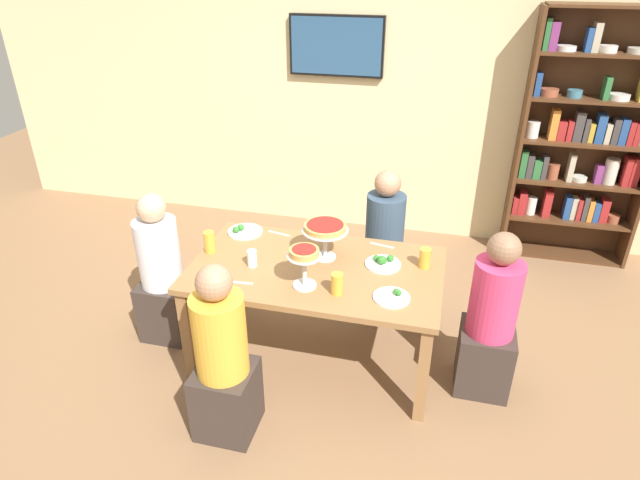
{
  "coord_description": "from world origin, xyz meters",
  "views": [
    {
      "loc": [
        0.76,
        -2.95,
        2.59
      ],
      "look_at": [
        0.0,
        0.1,
        0.89
      ],
      "focal_mm": 30.35,
      "sensor_mm": 36.0,
      "label": 1
    }
  ],
  "objects_px": {
    "diner_far_right": "(384,249)",
    "diner_near_left": "(223,365)",
    "salad_plate_far_diner": "(392,297)",
    "cutlery_fork_near": "(208,278)",
    "personal_pizza_stand": "(304,258)",
    "cutlery_knife_near": "(382,245)",
    "salad_plate_near_diner": "(383,262)",
    "deep_dish_pizza_stand": "(325,230)",
    "cutlery_knife_far": "(239,282)",
    "dining_table": "(316,278)",
    "cutlery_fork_far": "(279,234)",
    "diner_head_east": "(490,326)",
    "diner_head_west": "(163,278)",
    "television": "(336,46)",
    "water_glass_clear_near": "(252,258)",
    "beer_glass_amber_short": "(425,258)",
    "bookshelf": "(584,142)",
    "beer_glass_amber_spare": "(210,242)",
    "salad_plate_spare": "(244,231)",
    "beer_glass_amber_tall": "(337,284)"
  },
  "relations": [
    {
      "from": "deep_dish_pizza_stand",
      "to": "salad_plate_far_diner",
      "type": "height_order",
      "value": "deep_dish_pizza_stand"
    },
    {
      "from": "television",
      "to": "salad_plate_near_diner",
      "type": "height_order",
      "value": "television"
    },
    {
      "from": "salad_plate_far_diner",
      "to": "cutlery_fork_far",
      "type": "height_order",
      "value": "salad_plate_far_diner"
    },
    {
      "from": "television",
      "to": "salad_plate_far_diner",
      "type": "height_order",
      "value": "television"
    },
    {
      "from": "bookshelf",
      "to": "cutlery_fork_near",
      "type": "height_order",
      "value": "bookshelf"
    },
    {
      "from": "bookshelf",
      "to": "beer_glass_amber_tall",
      "type": "relative_size",
      "value": 16.01
    },
    {
      "from": "dining_table",
      "to": "cutlery_fork_far",
      "type": "height_order",
      "value": "cutlery_fork_far"
    },
    {
      "from": "diner_head_east",
      "to": "cutlery_fork_far",
      "type": "height_order",
      "value": "diner_head_east"
    },
    {
      "from": "cutlery_knife_near",
      "to": "cutlery_knife_far",
      "type": "relative_size",
      "value": 1.0
    },
    {
      "from": "personal_pizza_stand",
      "to": "cutlery_knife_far",
      "type": "xyz_separation_m",
      "value": [
        -0.41,
        -0.07,
        -0.2
      ]
    },
    {
      "from": "beer_glass_amber_short",
      "to": "cutlery_fork_far",
      "type": "height_order",
      "value": "beer_glass_amber_short"
    },
    {
      "from": "salad_plate_far_diner",
      "to": "cutlery_fork_near",
      "type": "relative_size",
      "value": 1.25
    },
    {
      "from": "salad_plate_far_diner",
      "to": "water_glass_clear_near",
      "type": "xyz_separation_m",
      "value": [
        -0.95,
        0.15,
        0.05
      ]
    },
    {
      "from": "personal_pizza_stand",
      "to": "cutlery_knife_far",
      "type": "height_order",
      "value": "personal_pizza_stand"
    },
    {
      "from": "deep_dish_pizza_stand",
      "to": "salad_plate_near_diner",
      "type": "bearing_deg",
      "value": -0.53
    },
    {
      "from": "personal_pizza_stand",
      "to": "salad_plate_near_diner",
      "type": "relative_size",
      "value": 1.11
    },
    {
      "from": "salad_plate_spare",
      "to": "cutlery_knife_near",
      "type": "distance_m",
      "value": 1.02
    },
    {
      "from": "diner_near_left",
      "to": "diner_head_west",
      "type": "relative_size",
      "value": 1.0
    },
    {
      "from": "bookshelf",
      "to": "beer_glass_amber_tall",
      "type": "height_order",
      "value": "bookshelf"
    },
    {
      "from": "diner_far_right",
      "to": "diner_near_left",
      "type": "relative_size",
      "value": 1.0
    },
    {
      "from": "personal_pizza_stand",
      "to": "diner_near_left",
      "type": "bearing_deg",
      "value": -122.15
    },
    {
      "from": "cutlery_fork_near",
      "to": "cutlery_knife_far",
      "type": "bearing_deg",
      "value": 20.07
    },
    {
      "from": "diner_far_right",
      "to": "salad_plate_spare",
      "type": "relative_size",
      "value": 4.49
    },
    {
      "from": "dining_table",
      "to": "cutlery_fork_far",
      "type": "distance_m",
      "value": 0.55
    },
    {
      "from": "diner_far_right",
      "to": "cutlery_fork_near",
      "type": "distance_m",
      "value": 1.49
    },
    {
      "from": "diner_near_left",
      "to": "cutlery_knife_far",
      "type": "height_order",
      "value": "diner_near_left"
    },
    {
      "from": "television",
      "to": "diner_far_right",
      "type": "height_order",
      "value": "television"
    },
    {
      "from": "diner_near_left",
      "to": "diner_head_west",
      "type": "distance_m",
      "value": 1.09
    },
    {
      "from": "diner_head_west",
      "to": "cutlery_fork_near",
      "type": "height_order",
      "value": "diner_head_west"
    },
    {
      "from": "dining_table",
      "to": "bookshelf",
      "type": "xyz_separation_m",
      "value": [
        1.89,
        2.01,
        0.45
      ]
    },
    {
      "from": "dining_table",
      "to": "cutlery_knife_near",
      "type": "xyz_separation_m",
      "value": [
        0.38,
        0.39,
        0.09
      ]
    },
    {
      "from": "diner_head_east",
      "to": "diner_head_west",
      "type": "relative_size",
      "value": 1.0
    },
    {
      "from": "deep_dish_pizza_stand",
      "to": "beer_glass_amber_spare",
      "type": "bearing_deg",
      "value": -171.68
    },
    {
      "from": "diner_head_east",
      "to": "water_glass_clear_near",
      "type": "height_order",
      "value": "diner_head_east"
    },
    {
      "from": "diner_far_right",
      "to": "cutlery_knife_far",
      "type": "relative_size",
      "value": 6.39
    },
    {
      "from": "dining_table",
      "to": "diner_head_east",
      "type": "xyz_separation_m",
      "value": [
        1.14,
        -0.03,
        -0.16
      ]
    },
    {
      "from": "deep_dish_pizza_stand",
      "to": "cutlery_fork_near",
      "type": "relative_size",
      "value": 1.72
    },
    {
      "from": "diner_head_west",
      "to": "beer_glass_amber_short",
      "type": "height_order",
      "value": "diner_head_west"
    },
    {
      "from": "personal_pizza_stand",
      "to": "cutlery_knife_near",
      "type": "height_order",
      "value": "personal_pizza_stand"
    },
    {
      "from": "salad_plate_near_diner",
      "to": "beer_glass_amber_spare",
      "type": "height_order",
      "value": "beer_glass_amber_spare"
    },
    {
      "from": "diner_far_right",
      "to": "deep_dish_pizza_stand",
      "type": "distance_m",
      "value": 0.86
    },
    {
      "from": "diner_near_left",
      "to": "beer_glass_amber_tall",
      "type": "relative_size",
      "value": 8.32
    },
    {
      "from": "salad_plate_spare",
      "to": "beer_glass_amber_spare",
      "type": "xyz_separation_m",
      "value": [
        -0.12,
        -0.32,
        0.06
      ]
    },
    {
      "from": "diner_far_right",
      "to": "cutlery_knife_far",
      "type": "height_order",
      "value": "diner_far_right"
    },
    {
      "from": "beer_glass_amber_tall",
      "to": "cutlery_fork_near",
      "type": "bearing_deg",
      "value": -177.64
    },
    {
      "from": "salad_plate_near_diner",
      "to": "cutlery_fork_near",
      "type": "xyz_separation_m",
      "value": [
        -1.05,
        -0.44,
        -0.02
      ]
    },
    {
      "from": "diner_head_west",
      "to": "dining_table",
      "type": "bearing_deg",
      "value": 1.06
    },
    {
      "from": "diner_head_east",
      "to": "personal_pizza_stand",
      "type": "height_order",
      "value": "diner_head_east"
    },
    {
      "from": "salad_plate_far_diner",
      "to": "beer_glass_amber_short",
      "type": "distance_m",
      "value": 0.44
    },
    {
      "from": "cutlery_fork_near",
      "to": "water_glass_clear_near",
      "type": "bearing_deg",
      "value": 64.71
    }
  ]
}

